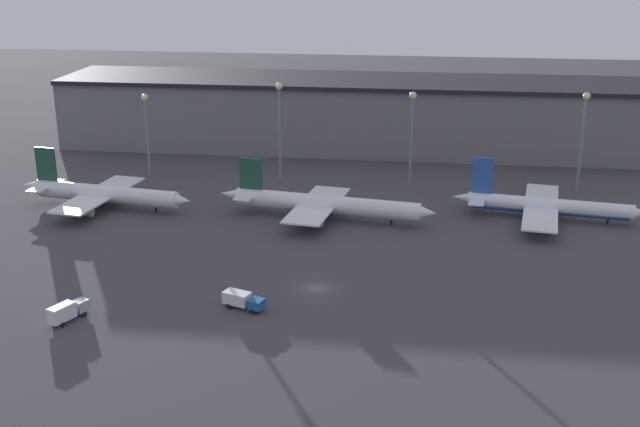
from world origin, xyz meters
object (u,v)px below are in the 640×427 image
(airplane_2, at_px, (324,204))
(airplane_3, at_px, (547,206))
(service_vehicle_1, at_px, (242,300))
(service_vehicle_3, at_px, (67,311))
(airplane_1, at_px, (104,194))

(airplane_2, bearing_deg, airplane_3, 16.18)
(service_vehicle_1, relative_size, service_vehicle_3, 1.03)
(airplane_3, bearing_deg, airplane_1, -168.50)
(airplane_3, xyz_separation_m, service_vehicle_3, (-84.36, -61.79, -1.16))
(airplane_1, relative_size, service_vehicle_3, 5.77)
(airplane_1, xyz_separation_m, service_vehicle_1, (43.41, -48.22, -1.74))
(airplane_2, xyz_separation_m, service_vehicle_3, (-35.41, -55.23, -1.59))
(airplane_2, relative_size, service_vehicle_1, 6.42)
(airplane_2, height_order, service_vehicle_1, airplane_2)
(airplane_1, height_order, service_vehicle_1, airplane_1)
(airplane_1, bearing_deg, service_vehicle_1, -39.46)
(service_vehicle_3, bearing_deg, airplane_2, -8.15)
(airplane_1, height_order, airplane_3, airplane_1)
(airplane_1, distance_m, service_vehicle_1, 64.90)
(airplane_2, distance_m, airplane_3, 49.38)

